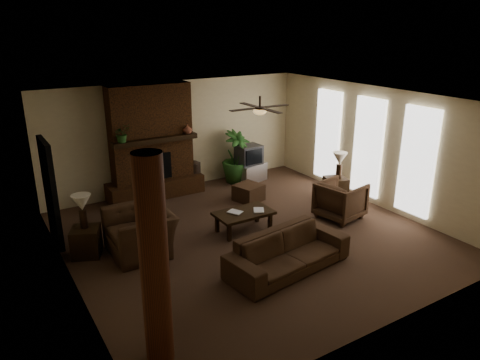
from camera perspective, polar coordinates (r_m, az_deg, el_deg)
room_shell at (r=8.88m, az=1.35°, el=1.10°), size 7.00×7.00×7.00m
fireplace at (r=11.38m, az=-10.97°, el=3.55°), size 2.40×0.70×2.80m
windows at (r=11.21m, az=15.78°, el=3.97°), size 0.08×3.65×2.35m
log_column at (r=5.67m, az=-10.76°, el=-10.27°), size 0.36×0.36×2.80m
doorway at (r=9.47m, az=-22.75°, el=-1.51°), size 0.10×1.00×2.10m
ceiling_fan at (r=9.06m, az=2.52°, el=8.83°), size 1.35×1.35×0.37m
sofa at (r=8.07m, az=6.09°, el=-8.25°), size 2.39×0.97×0.91m
armchair_left at (r=8.75m, az=-12.53°, el=-5.59°), size 0.83×1.28×1.11m
armchair_right at (r=10.31m, az=12.56°, el=-2.28°), size 0.99×1.04×0.92m
coffee_table at (r=9.47m, az=0.47°, el=-4.35°), size 1.20×0.70×0.43m
ottoman at (r=11.15m, az=1.08°, el=-1.58°), size 0.74×0.74×0.40m
tv_stand at (r=12.49m, az=1.34°, el=0.97°), size 0.95×0.69×0.50m
tv at (r=12.32m, az=1.14°, el=3.20°), size 0.68×0.56×0.52m
floor_vase at (r=11.92m, az=-5.77°, el=0.90°), size 0.34×0.34×0.77m
floor_plant at (r=12.38m, az=-0.40°, el=1.54°), size 1.32×1.63×0.80m
side_table_left at (r=9.03m, az=-18.80°, el=-7.38°), size 0.66×0.66×0.55m
lamp_left at (r=8.78m, az=-19.31°, el=-3.00°), size 0.42×0.42×0.65m
side_table_right at (r=11.46m, az=11.94°, el=-1.04°), size 0.62×0.62×0.55m
lamp_right at (r=11.24m, az=12.45°, el=2.44°), size 0.40×0.40×0.65m
mantel_plant at (r=10.73m, az=-14.66°, el=5.47°), size 0.48×0.51×0.33m
mantel_vase at (r=11.30m, az=-6.62°, el=6.37°), size 0.22×0.23×0.22m
book_a at (r=9.27m, az=-0.98°, el=-3.54°), size 0.20×0.12×0.29m
book_b at (r=9.45m, az=1.74°, el=-3.08°), size 0.19×0.13×0.29m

